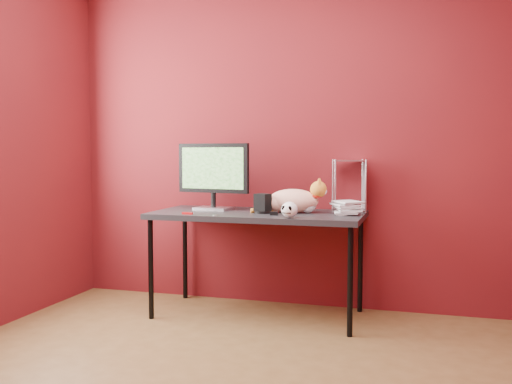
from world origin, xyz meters
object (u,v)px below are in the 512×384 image
(monitor, at_px, (213,173))
(speaker, at_px, (263,204))
(desk, at_px, (258,219))
(book_stack, at_px, (337,138))
(skull_mug, at_px, (289,210))
(cat, at_px, (294,200))

(monitor, height_order, speaker, monitor)
(desk, distance_m, book_stack, 0.80)
(skull_mug, height_order, speaker, speaker)
(monitor, relative_size, book_stack, 0.55)
(cat, bearing_deg, skull_mug, -83.67)
(desk, height_order, book_stack, book_stack)
(desk, distance_m, skull_mug, 0.43)
(desk, bearing_deg, cat, 8.75)
(skull_mug, relative_size, speaker, 0.81)
(monitor, bearing_deg, speaker, -9.74)
(desk, height_order, cat, cat)
(skull_mug, bearing_deg, speaker, 146.71)
(monitor, bearing_deg, skull_mug, -21.28)
(book_stack, bearing_deg, speaker, -171.05)
(speaker, bearing_deg, desk, 151.70)
(monitor, distance_m, book_stack, 0.96)
(monitor, relative_size, speaker, 4.16)
(monitor, relative_size, cat, 1.08)
(desk, xyz_separation_m, book_stack, (0.56, 0.02, 0.57))
(desk, relative_size, speaker, 10.93)
(desk, relative_size, book_stack, 1.43)
(skull_mug, xyz_separation_m, speaker, (-0.25, 0.23, 0.01))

